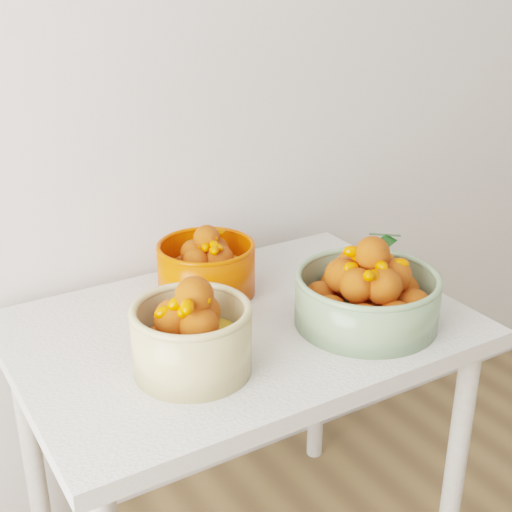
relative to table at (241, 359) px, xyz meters
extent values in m
cube|color=silver|center=(0.20, 0.40, 0.70)|extent=(4.00, 0.04, 2.70)
cube|color=silver|center=(0.00, 0.00, 0.08)|extent=(1.00, 0.70, 0.04)
cylinder|color=silver|center=(0.44, -0.29, -0.30)|extent=(0.05, 0.05, 0.71)
cylinder|color=silver|center=(-0.44, 0.29, -0.30)|extent=(0.05, 0.05, 0.71)
cylinder|color=silver|center=(0.44, 0.29, -0.30)|extent=(0.05, 0.05, 0.71)
cylinder|color=tan|center=(-0.18, -0.12, 0.16)|extent=(0.30, 0.30, 0.14)
torus|color=tan|center=(-0.18, -0.12, 0.23)|extent=(0.31, 0.31, 0.02)
sphere|color=#D1660C|center=(-0.12, -0.12, 0.15)|extent=(0.08, 0.08, 0.08)
sphere|color=#F35317|center=(-0.16, -0.06, 0.15)|extent=(0.08, 0.08, 0.08)
sphere|color=#F35317|center=(-0.23, -0.09, 0.15)|extent=(0.08, 0.08, 0.08)
sphere|color=#F35317|center=(-0.23, -0.15, 0.15)|extent=(0.08, 0.08, 0.08)
sphere|color=#F35317|center=(-0.16, -0.18, 0.15)|extent=(0.08, 0.08, 0.08)
sphere|color=#F35317|center=(-0.18, -0.12, 0.15)|extent=(0.08, 0.08, 0.08)
sphere|color=#F35317|center=(-0.15, -0.11, 0.21)|extent=(0.08, 0.08, 0.08)
sphere|color=#F35317|center=(-0.21, -0.10, 0.21)|extent=(0.08, 0.08, 0.08)
sphere|color=#F35317|center=(-0.18, -0.15, 0.21)|extent=(0.08, 0.08, 0.08)
sphere|color=#F35317|center=(-0.17, -0.13, 0.26)|extent=(0.08, 0.08, 0.08)
ellipsoid|color=#FF5100|center=(-0.21, -0.17, 0.27)|extent=(0.05, 0.05, 0.04)
ellipsoid|color=#FF5100|center=(-0.20, -0.14, 0.24)|extent=(0.05, 0.05, 0.04)
ellipsoid|color=#FF5100|center=(-0.18, -0.14, 0.26)|extent=(0.03, 0.04, 0.04)
ellipsoid|color=#FF5100|center=(-0.17, -0.15, 0.26)|extent=(0.04, 0.05, 0.04)
ellipsoid|color=#FF5100|center=(-0.16, -0.12, 0.25)|extent=(0.05, 0.04, 0.04)
ellipsoid|color=#FF5100|center=(-0.23, -0.11, 0.23)|extent=(0.05, 0.04, 0.04)
ellipsoid|color=#FF5100|center=(-0.16, -0.13, 0.26)|extent=(0.04, 0.04, 0.03)
ellipsoid|color=#FF5100|center=(-0.21, -0.12, 0.25)|extent=(0.05, 0.03, 0.04)
cylinder|color=gray|center=(0.24, -0.15, 0.15)|extent=(0.40, 0.40, 0.11)
torus|color=gray|center=(0.24, -0.15, 0.21)|extent=(0.40, 0.40, 0.02)
sphere|color=#F35317|center=(0.35, -0.15, 0.15)|extent=(0.08, 0.08, 0.08)
sphere|color=#F35317|center=(0.31, -0.07, 0.15)|extent=(0.08, 0.08, 0.08)
sphere|color=#F35317|center=(0.24, -0.04, 0.15)|extent=(0.08, 0.08, 0.08)
sphere|color=#F35317|center=(0.17, -0.08, 0.15)|extent=(0.08, 0.08, 0.08)
sphere|color=#F35317|center=(0.14, -0.15, 0.15)|extent=(0.08, 0.08, 0.08)
sphere|color=#F35317|center=(0.17, -0.22, 0.15)|extent=(0.08, 0.08, 0.08)
sphere|color=#F35317|center=(0.24, -0.25, 0.15)|extent=(0.09, 0.09, 0.09)
sphere|color=#F35317|center=(0.31, -0.22, 0.15)|extent=(0.08, 0.08, 0.08)
sphere|color=#F35317|center=(0.24, -0.15, 0.15)|extent=(0.08, 0.08, 0.08)
sphere|color=#F35317|center=(0.29, -0.12, 0.21)|extent=(0.08, 0.08, 0.08)
sphere|color=#F35317|center=(0.25, -0.09, 0.21)|extent=(0.08, 0.08, 0.08)
sphere|color=#F35317|center=(0.20, -0.11, 0.21)|extent=(0.08, 0.08, 0.08)
sphere|color=#F35317|center=(0.19, -0.17, 0.21)|extent=(0.08, 0.08, 0.08)
sphere|color=#F35317|center=(0.24, -0.20, 0.21)|extent=(0.08, 0.08, 0.08)
sphere|color=#F35317|center=(0.29, -0.17, 0.21)|extent=(0.08, 0.08, 0.08)
sphere|color=#F35317|center=(0.25, -0.15, 0.27)|extent=(0.08, 0.08, 0.08)
ellipsoid|color=#FF5100|center=(0.26, -0.09, 0.24)|extent=(0.04, 0.05, 0.04)
ellipsoid|color=#FF5100|center=(0.22, -0.20, 0.24)|extent=(0.05, 0.05, 0.03)
ellipsoid|color=#FF5100|center=(0.29, -0.12, 0.24)|extent=(0.05, 0.05, 0.04)
ellipsoid|color=#FF5100|center=(0.21, -0.12, 0.27)|extent=(0.05, 0.05, 0.03)
ellipsoid|color=#FF5100|center=(0.24, -0.12, 0.26)|extent=(0.03, 0.04, 0.04)
ellipsoid|color=#FF5100|center=(0.29, -0.14, 0.24)|extent=(0.05, 0.03, 0.04)
ellipsoid|color=#FF5100|center=(0.24, -0.19, 0.25)|extent=(0.03, 0.04, 0.03)
ellipsoid|color=#FF5100|center=(0.24, -0.20, 0.23)|extent=(0.03, 0.04, 0.04)
ellipsoid|color=#FF5100|center=(0.20, -0.14, 0.24)|extent=(0.04, 0.03, 0.03)
ellipsoid|color=#FF5100|center=(0.23, -0.13, 0.26)|extent=(0.05, 0.05, 0.03)
ellipsoid|color=#FF5100|center=(0.25, -0.13, 0.23)|extent=(0.05, 0.05, 0.04)
ellipsoid|color=#FF5100|center=(0.24, -0.16, 0.28)|extent=(0.04, 0.05, 0.04)
ellipsoid|color=#FF5100|center=(0.19, -0.21, 0.25)|extent=(0.04, 0.05, 0.04)
ellipsoid|color=#FF5100|center=(0.24, -0.14, 0.25)|extent=(0.05, 0.05, 0.04)
ellipsoid|color=#FF5100|center=(0.23, -0.14, 0.25)|extent=(0.05, 0.04, 0.04)
ellipsoid|color=#FF5100|center=(0.25, -0.15, 0.24)|extent=(0.05, 0.04, 0.04)
ellipsoid|color=#FF5100|center=(0.30, -0.18, 0.24)|extent=(0.05, 0.05, 0.03)
cylinder|color=#EA3801|center=(0.01, 0.18, 0.16)|extent=(0.31, 0.31, 0.12)
torus|color=#EA3801|center=(0.01, 0.18, 0.22)|extent=(0.31, 0.31, 0.01)
sphere|color=#D1660C|center=(0.08, 0.18, 0.14)|extent=(0.07, 0.07, 0.07)
sphere|color=#F35317|center=(0.05, 0.24, 0.14)|extent=(0.07, 0.07, 0.07)
sphere|color=#F35317|center=(-0.02, 0.24, 0.14)|extent=(0.07, 0.07, 0.07)
sphere|color=#F35317|center=(-0.06, 0.18, 0.14)|extent=(0.07, 0.07, 0.07)
sphere|color=#F35317|center=(-0.03, 0.12, 0.14)|extent=(0.07, 0.07, 0.07)
sphere|color=#F35317|center=(0.04, 0.12, 0.14)|extent=(0.07, 0.07, 0.07)
sphere|color=#F35317|center=(0.01, 0.18, 0.14)|extent=(0.07, 0.07, 0.07)
sphere|color=#F35317|center=(0.04, 0.19, 0.19)|extent=(0.07, 0.07, 0.07)
sphere|color=#F35317|center=(-0.01, 0.21, 0.19)|extent=(0.06, 0.06, 0.06)
sphere|color=#F35317|center=(-0.03, 0.16, 0.19)|extent=(0.06, 0.06, 0.06)
sphere|color=#F35317|center=(0.03, 0.14, 0.19)|extent=(0.07, 0.07, 0.07)
sphere|color=#F35317|center=(0.01, 0.18, 0.24)|extent=(0.06, 0.06, 0.06)
ellipsoid|color=#FF5100|center=(0.02, 0.17, 0.22)|extent=(0.04, 0.04, 0.03)
ellipsoid|color=#FF5100|center=(0.00, 0.18, 0.22)|extent=(0.04, 0.03, 0.03)
ellipsoid|color=#FF5100|center=(0.02, 0.13, 0.23)|extent=(0.03, 0.04, 0.03)
ellipsoid|color=#FF5100|center=(0.00, 0.15, 0.23)|extent=(0.03, 0.04, 0.03)
ellipsoid|color=#FF5100|center=(0.02, 0.17, 0.24)|extent=(0.04, 0.04, 0.02)
ellipsoid|color=#FF5100|center=(0.05, 0.18, 0.24)|extent=(0.04, 0.03, 0.03)
ellipsoid|color=#FF5100|center=(0.01, 0.14, 0.23)|extent=(0.03, 0.04, 0.03)
ellipsoid|color=#FF5100|center=(0.02, 0.19, 0.21)|extent=(0.04, 0.04, 0.03)
ellipsoid|color=#FF5100|center=(0.00, 0.12, 0.23)|extent=(0.03, 0.04, 0.03)
camera|label=1|loc=(-0.70, -1.23, 0.88)|focal=50.00mm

